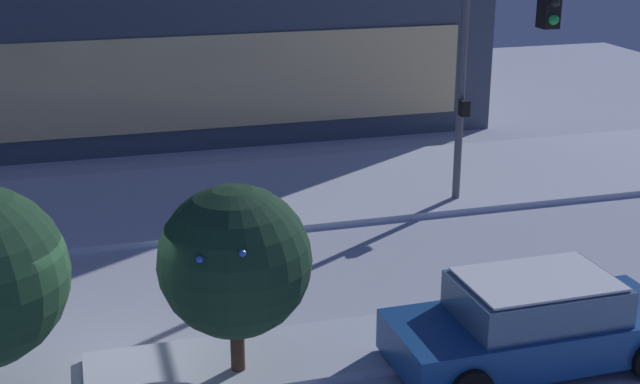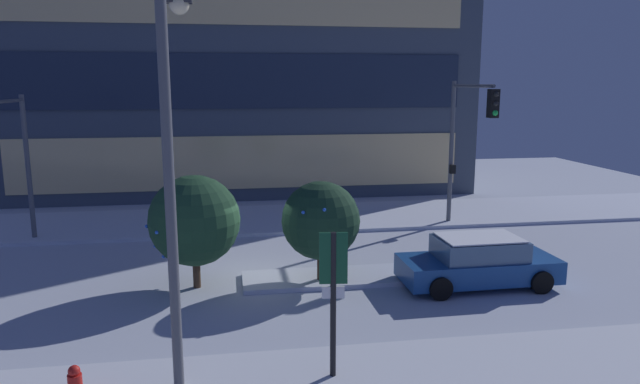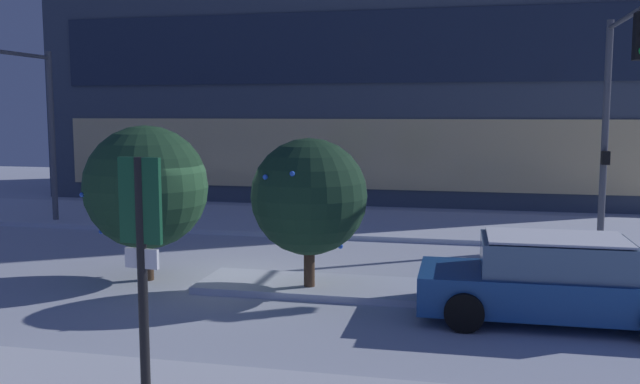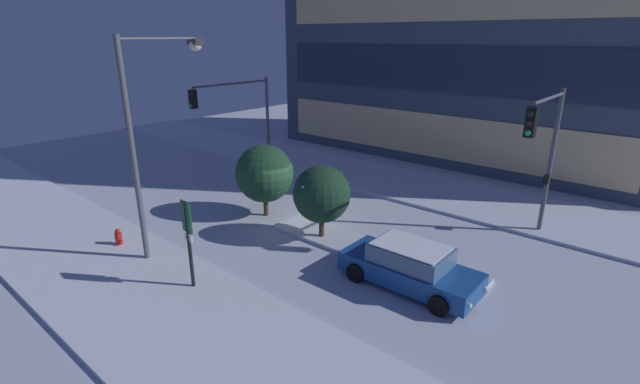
# 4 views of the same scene
# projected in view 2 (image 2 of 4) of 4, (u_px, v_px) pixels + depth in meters

# --- Properties ---
(ground) EXTENTS (52.00, 52.00, 0.00)m
(ground) POSITION_uv_depth(u_px,v_px,m) (246.00, 281.00, 17.44)
(ground) COLOR silver
(curb_strip_far) EXTENTS (52.00, 5.20, 0.14)m
(curb_strip_far) POSITION_uv_depth(u_px,v_px,m) (240.00, 220.00, 24.86)
(curb_strip_far) COLOR silver
(curb_strip_far) RESTS_ON ground
(median_strip) EXTENTS (9.00, 1.80, 0.14)m
(median_strip) POSITION_uv_depth(u_px,v_px,m) (389.00, 275.00, 17.75)
(median_strip) COLOR silver
(median_strip) RESTS_ON ground
(car_near) EXTENTS (4.71, 2.09, 1.49)m
(car_near) POSITION_uv_depth(u_px,v_px,m) (478.00, 262.00, 16.88)
(car_near) COLOR #19478C
(car_near) RESTS_ON ground
(traffic_light_corner_far_right) EXTENTS (0.32, 3.99, 6.02)m
(traffic_light_corner_far_right) POSITION_uv_depth(u_px,v_px,m) (467.00, 131.00, 22.30)
(traffic_light_corner_far_right) COLOR #565960
(traffic_light_corner_far_right) RESTS_ON ground
(traffic_light_corner_far_left) EXTENTS (0.32, 5.72, 5.51)m
(traffic_light_corner_far_left) POSITION_uv_depth(u_px,v_px,m) (0.00, 144.00, 18.83)
(traffic_light_corner_far_left) COLOR #565960
(traffic_light_corner_far_left) RESTS_ON ground
(street_lamp_arched) EXTENTS (0.56, 3.15, 7.97)m
(street_lamp_arched) POSITION_uv_depth(u_px,v_px,m) (173.00, 121.00, 10.96)
(street_lamp_arched) COLOR #565960
(street_lamp_arched) RESTS_ON ground
(parking_info_sign) EXTENTS (0.55, 0.12, 3.09)m
(parking_info_sign) POSITION_uv_depth(u_px,v_px,m) (333.00, 288.00, 11.15)
(parking_info_sign) COLOR black
(parking_info_sign) RESTS_ON ground
(decorated_tree_median) EXTENTS (2.68, 2.63, 3.34)m
(decorated_tree_median) POSITION_uv_depth(u_px,v_px,m) (195.00, 221.00, 16.49)
(decorated_tree_median) COLOR #473323
(decorated_tree_median) RESTS_ON ground
(decorated_tree_left_of_median) EXTENTS (2.31, 2.31, 3.11)m
(decorated_tree_left_of_median) POSITION_uv_depth(u_px,v_px,m) (321.00, 220.00, 16.79)
(decorated_tree_left_of_median) COLOR #473323
(decorated_tree_left_of_median) RESTS_ON ground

